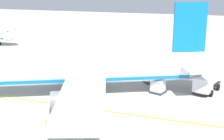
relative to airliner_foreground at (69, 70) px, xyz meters
The scene contains 6 objects.
airliner_foreground is the anchor object (origin of this frame).
service_truck_pushback 18.84m from the airliner_foreground, 65.86° to the right, with size 6.94×3.63×2.40m.
cargo_container_near 12.68m from the airliner_foreground, 45.21° to the right, with size 2.37×2.37×1.98m.
cargo_container_far 12.03m from the airliner_foreground, 66.83° to the right, with size 2.21×2.21×2.05m.
crew_marshaller 11.47m from the airliner_foreground, 164.00° to the right, with size 0.63×0.29×1.62m.
apron_guide_line 6.64m from the airliner_foreground, 128.21° to the right, with size 0.30×60.00×0.01m, color yellow.
Camera 1 is at (-36.79, 0.44, 14.00)m, focal length 49.75 mm.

